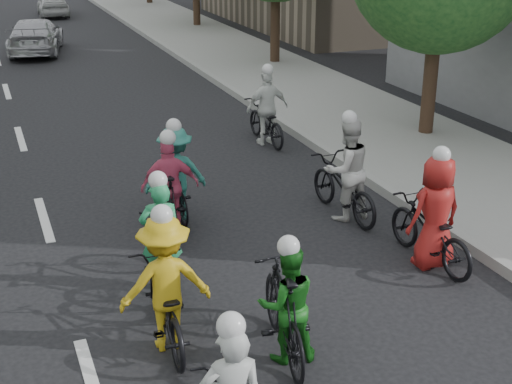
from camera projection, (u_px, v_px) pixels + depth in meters
sidewalk_right at (328, 104)px, 19.27m from camera, size 4.00×80.00×0.15m
curb_right at (261, 110)px, 18.60m from camera, size 0.18×80.00×0.18m
cyclist_1 at (285, 309)px, 8.29m from camera, size 0.87×1.96×1.59m
cyclist_2 at (165, 294)px, 8.50m from camera, size 1.13×1.92×1.85m
cyclist_3 at (169, 194)px, 11.60m from camera, size 0.98×1.77×1.75m
cyclist_4 at (432, 224)px, 10.47m from camera, size 0.87×1.93×1.87m
cyclist_5 at (160, 245)px, 9.89m from camera, size 0.78×1.79×1.73m
cyclist_6 at (345, 180)px, 12.11m from camera, size 0.90×1.99×1.91m
cyclist_7 at (175, 180)px, 12.07m from camera, size 1.06×1.62×1.78m
cyclist_8 at (266, 116)px, 16.04m from camera, size 1.00×1.84×1.83m
follow_car_lead at (35, 36)px, 26.31m from camera, size 2.58×4.61×1.26m
follow_car_trail at (53, 3)px, 35.67m from camera, size 1.62×3.66×1.22m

